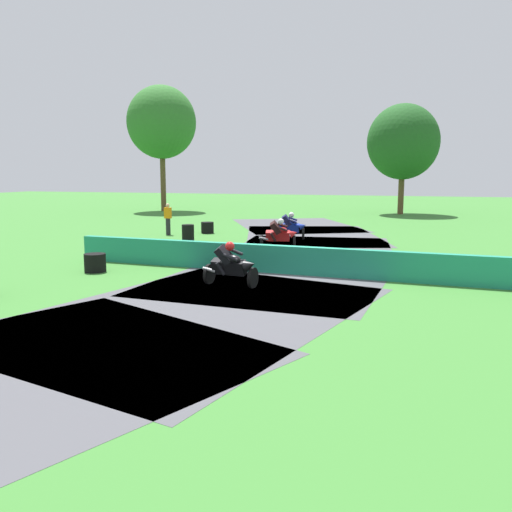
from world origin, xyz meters
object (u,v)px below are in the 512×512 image
object	(u,v)px
tire_stack_mid_b	(95,263)
tire_stack_extra_a	(188,233)
motorcycle_chase_red	(280,234)
tire_stack_far	(155,250)
track_marshal	(168,219)
motorcycle_trailing_blue	(290,227)
tire_stack_extra_b	(207,228)
motorcycle_lead_black	(231,265)

from	to	relation	value
tire_stack_mid_b	tire_stack_extra_a	world-z (taller)	tire_stack_extra_a
motorcycle_chase_red	tire_stack_extra_a	world-z (taller)	motorcycle_chase_red
tire_stack_far	tire_stack_mid_b	bearing A→B (deg)	-92.78
tire_stack_mid_b	tire_stack_far	size ratio (longest dim) A/B	1.17
tire_stack_mid_b	track_marshal	size ratio (longest dim) A/B	0.43
tire_stack_extra_a	motorcycle_trailing_blue	bearing A→B (deg)	22.75
tire_stack_mid_b	tire_stack_extra_a	bearing A→B (deg)	92.09
motorcycle_trailing_blue	tire_stack_extra_a	size ratio (longest dim) A/B	2.12
tire_stack_far	tire_stack_extra_b	distance (m)	7.72
motorcycle_trailing_blue	tire_stack_extra_a	xyz separation A→B (m)	(-4.48, -1.88, -0.25)
motorcycle_chase_red	tire_stack_extra_b	distance (m)	6.93
tire_stack_mid_b	tire_stack_extra_b	xyz separation A→B (m)	(-0.73, 11.48, 0.00)
motorcycle_chase_red	tire_stack_mid_b	bearing A→B (deg)	-122.85
motorcycle_trailing_blue	tire_stack_far	distance (m)	7.28
motorcycle_trailing_blue	tire_stack_extra_b	size ratio (longest dim) A/B	2.53
tire_stack_mid_b	tire_stack_extra_a	size ratio (longest dim) A/B	0.87
motorcycle_chase_red	tire_stack_far	distance (m)	5.26
tire_stack_far	tire_stack_extra_b	size ratio (longest dim) A/B	0.89
tire_stack_extra_b	track_marshal	xyz separation A→B (m)	(-1.69, -1.24, 0.52)
tire_stack_mid_b	track_marshal	world-z (taller)	track_marshal
tire_stack_far	track_marshal	bearing A→B (deg)	112.08
motorcycle_lead_black	motorcycle_chase_red	xyz separation A→B (m)	(-0.59, 7.76, -0.00)
motorcycle_lead_black	track_marshal	xyz separation A→B (m)	(-7.46, 11.12, 0.19)
motorcycle_lead_black	tire_stack_extra_a	xyz separation A→B (m)	(-5.33, 8.89, -0.23)
motorcycle_trailing_blue	tire_stack_far	xyz separation A→B (m)	(-4.00, -6.07, -0.45)
motorcycle_trailing_blue	tire_stack_extra_a	bearing A→B (deg)	-157.25
motorcycle_chase_red	tire_stack_extra_a	bearing A→B (deg)	166.58
tire_stack_far	track_marshal	world-z (taller)	track_marshal
motorcycle_trailing_blue	tire_stack_extra_a	distance (m)	4.86
motorcycle_lead_black	tire_stack_mid_b	world-z (taller)	motorcycle_lead_black
motorcycle_lead_black	tire_stack_extra_b	bearing A→B (deg)	115.00
tire_stack_far	track_marshal	size ratio (longest dim) A/B	0.37
tire_stack_mid_b	motorcycle_chase_red	bearing A→B (deg)	57.15
motorcycle_chase_red	track_marshal	distance (m)	7.65
motorcycle_chase_red	motorcycle_trailing_blue	bearing A→B (deg)	94.91
motorcycle_lead_black	tire_stack_extra_a	world-z (taller)	motorcycle_lead_black
tire_stack_far	tire_stack_extra_a	distance (m)	4.22
motorcycle_trailing_blue	tire_stack_extra_a	world-z (taller)	motorcycle_trailing_blue
tire_stack_far	tire_stack_extra_a	bearing A→B (deg)	96.49
tire_stack_extra_b	motorcycle_trailing_blue	bearing A→B (deg)	-18.03
motorcycle_lead_black	tire_stack_extra_b	xyz separation A→B (m)	(-5.76, 12.36, -0.33)
motorcycle_chase_red	tire_stack_mid_b	xyz separation A→B (m)	(-4.44, -6.88, -0.33)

